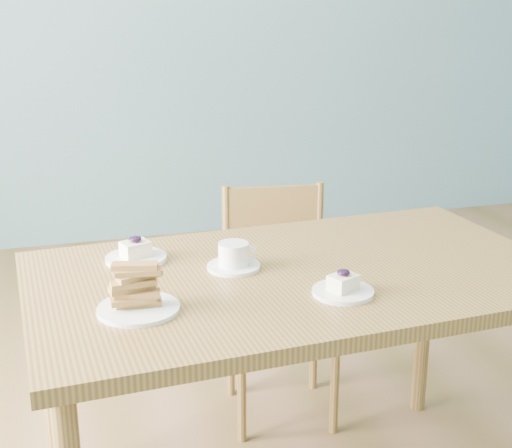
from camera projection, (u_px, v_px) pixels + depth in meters
name	position (u px, v px, depth m)	size (l,w,h in m)	color
room	(334.00, 31.00, 1.84)	(5.01, 5.01, 2.71)	brown
dining_table	(296.00, 297.00, 1.90)	(1.43, 0.87, 0.74)	olive
dining_chair	(279.00, 303.00, 2.49)	(0.41, 0.40, 0.81)	olive
cheesecake_plate_near	(343.00, 288.00, 1.72)	(0.15, 0.15, 0.06)	white
cheesecake_plate_far	(136.00, 254.00, 1.94)	(0.17, 0.17, 0.07)	white
coffee_cup	(234.00, 258.00, 1.88)	(0.14, 0.14, 0.07)	white
biscotti_plate	(138.00, 295.00, 1.62)	(0.19, 0.19, 0.11)	white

